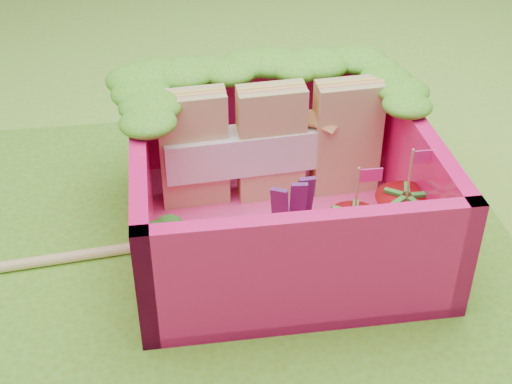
{
  "coord_description": "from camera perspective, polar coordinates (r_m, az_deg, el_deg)",
  "views": [
    {
      "loc": [
        -0.27,
        -2.54,
        2.07
      ],
      "look_at": [
        0.11,
        0.08,
        0.28
      ],
      "focal_mm": 50.0,
      "sensor_mm": 36.0,
      "label": 1
    }
  ],
  "objects": [
    {
      "name": "ground",
      "position": [
        3.29,
        -1.78,
        -4.98
      ],
      "size": [
        14.0,
        14.0,
        0.0
      ],
      "primitive_type": "plane",
      "color": "#79C337",
      "rests_on": "ground"
    },
    {
      "name": "placemat",
      "position": [
        3.28,
        -1.78,
        -4.78
      ],
      "size": [
        2.6,
        2.6,
        0.03
      ],
      "primitive_type": "cube",
      "color": "#619B23",
      "rests_on": "ground"
    },
    {
      "name": "bento_floor",
      "position": [
        3.34,
        1.95,
        -3.03
      ],
      "size": [
        1.3,
        1.3,
        0.05
      ],
      "primitive_type": "cube",
      "color": "#FA3F8E",
      "rests_on": "placemat"
    },
    {
      "name": "bento_box",
      "position": [
        3.2,
        2.03,
        0.54
      ],
      "size": [
        1.3,
        1.3,
        0.55
      ],
      "color": "#FF156D",
      "rests_on": "placemat"
    },
    {
      "name": "lettuce_ruffle",
      "position": [
        3.45,
        0.74,
        9.54
      ],
      "size": [
        1.43,
        0.77,
        0.11
      ],
      "color": "#248518",
      "rests_on": "bento_box"
    },
    {
      "name": "sandwich_stack",
      "position": [
        3.41,
        1.32,
        3.92
      ],
      "size": [
        1.07,
        0.24,
        0.57
      ],
      "color": "tan",
      "rests_on": "bento_floor"
    },
    {
      "name": "broccoli",
      "position": [
        2.92,
        -6.36,
        -4.66
      ],
      "size": [
        0.34,
        0.34,
        0.24
      ],
      "color": "#6AA54F",
      "rests_on": "bento_floor"
    },
    {
      "name": "carrot_sticks",
      "position": [
        2.99,
        -2.25,
        -4.67
      ],
      "size": [
        0.14,
        0.13,
        0.25
      ],
      "color": "orange",
      "rests_on": "bento_floor"
    },
    {
      "name": "purple_wedges",
      "position": [
        3.07,
        3.04,
        -1.85
      ],
      "size": [
        0.18,
        0.1,
        0.38
      ],
      "color": "#4B1856",
      "rests_on": "bento_floor"
    },
    {
      "name": "strawberry_left",
      "position": [
        3.08,
        7.74,
        -3.54
      ],
      "size": [
        0.23,
        0.23,
        0.47
      ],
      "color": "red",
      "rests_on": "bento_floor"
    },
    {
      "name": "strawberry_right",
      "position": [
        3.18,
        11.68,
        -2.37
      ],
      "size": [
        0.27,
        0.27,
        0.51
      ],
      "color": "red",
      "rests_on": "bento_floor"
    },
    {
      "name": "snap_peas",
      "position": [
        3.24,
        9.42,
        -3.84
      ],
      "size": [
        0.59,
        0.5,
        0.05
      ],
      "color": "#56A032",
      "rests_on": "bento_floor"
    }
  ]
}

